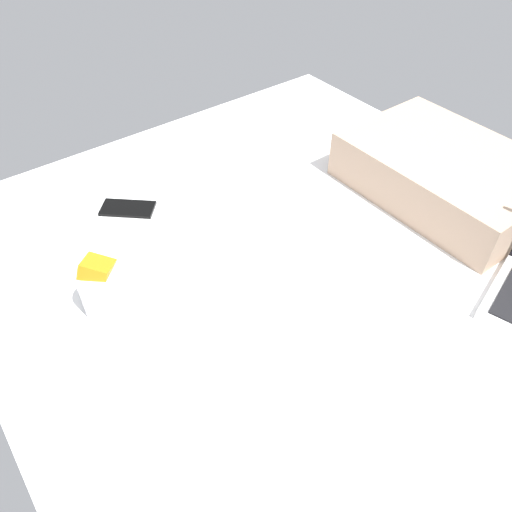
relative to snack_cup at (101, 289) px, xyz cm
name	(u,v)px	position (x,y,z in cm)	size (l,w,h in cm)	color
bed_mattress	(337,320)	(27.79, 43.20, -15.07)	(180.00, 140.00, 18.00)	white
snack_cup	(101,289)	(0.00, 0.00, 0.00)	(9.42, 9.50, 14.38)	silver
cell_phone	(128,208)	(-28.31, 19.12, -5.67)	(6.80, 14.00, 0.80)	black
pillow	(446,174)	(17.18, 91.20, 0.43)	(52.00, 36.00, 13.00)	tan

